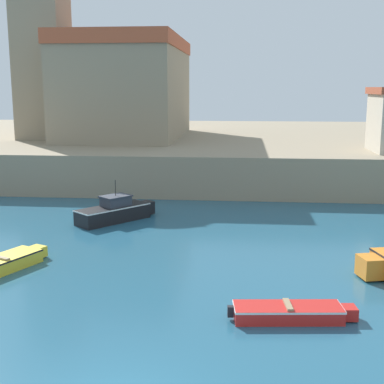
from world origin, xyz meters
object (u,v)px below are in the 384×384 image
object	(u,v)px
motorboat_black_4	(115,211)
church	(114,80)
dinghy_red_1	(291,312)
dinghy_yellow_0	(2,263)

from	to	relation	value
motorboat_black_4	church	world-z (taller)	church
dinghy_red_1	dinghy_yellow_0	bearing A→B (deg)	162.19
church	motorboat_black_4	bearing A→B (deg)	-76.70
motorboat_black_4	church	xyz separation A→B (m)	(-4.87, 20.58, 7.68)
church	dinghy_yellow_0	bearing A→B (deg)	-85.87
dinghy_red_1	motorboat_black_4	xyz separation A→B (m)	(-8.94, 12.60, 0.30)
dinghy_yellow_0	motorboat_black_4	world-z (taller)	motorboat_black_4
dinghy_red_1	motorboat_black_4	world-z (taller)	motorboat_black_4
dinghy_red_1	church	xyz separation A→B (m)	(-13.80, 33.18, 7.98)
dinghy_yellow_0	motorboat_black_4	bearing A→B (deg)	72.79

